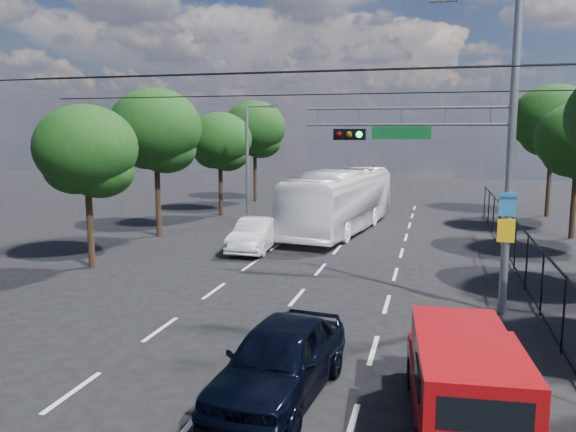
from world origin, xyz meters
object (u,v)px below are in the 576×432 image
(signal_mast, at_px, (468,142))
(red_pickup, at_px, (463,378))
(navy_hatchback, at_px, (280,360))
(white_van, at_px, (256,234))
(white_bus, at_px, (340,201))

(signal_mast, relative_size, red_pickup, 1.85)
(navy_hatchback, height_order, white_van, navy_hatchback)
(signal_mast, xyz_separation_m, white_van, (-8.98, 6.93, -4.49))
(signal_mast, bearing_deg, white_van, 142.33)
(signal_mast, distance_m, white_van, 12.20)
(white_bus, distance_m, white_van, 6.90)
(navy_hatchback, height_order, white_bus, white_bus)
(signal_mast, distance_m, white_bus, 14.80)
(navy_hatchback, xyz_separation_m, white_bus, (-2.06, 20.11, 0.91))
(white_bus, bearing_deg, white_van, -108.08)
(signal_mast, relative_size, white_van, 2.07)
(white_bus, bearing_deg, navy_hatchback, -76.29)
(red_pickup, relative_size, white_bus, 0.42)
(red_pickup, xyz_separation_m, navy_hatchback, (-3.65, 0.37, -0.18))
(signal_mast, relative_size, white_bus, 0.77)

